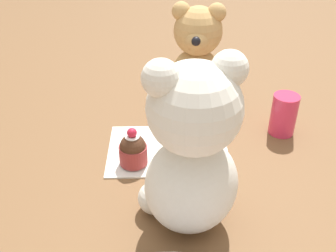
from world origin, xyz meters
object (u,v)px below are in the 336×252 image
Objects in this scene: teddy_bear_cream at (192,152)px; teddy_bear_tan at (197,60)px; juice_glass at (284,114)px; cupcake_near_tan_bear at (191,131)px; saucer_plate at (191,142)px; cupcake_near_cream_bear at (133,150)px.

teddy_bear_tan is (-0.04, -0.36, -0.02)m from teddy_bear_cream.
juice_glass is (-0.17, 0.12, -0.07)m from teddy_bear_tan.
cupcake_near_tan_bear is (0.02, 0.16, -0.08)m from teddy_bear_tan.
saucer_plate is 0.20m from juice_glass.
teddy_bear_cream is at bearing 49.44° from juice_glass.
teddy_bear_cream is 1.18× the size of teddy_bear_tan.
cupcake_near_cream_bear is 1.10× the size of cupcake_near_tan_bear.
teddy_bear_cream is 0.33m from juice_glass.
teddy_bear_cream reaches higher than cupcake_near_cream_bear.
teddy_bear_tan is 3.49× the size of cupcake_near_tan_bear.
teddy_bear_cream is at bearing -87.18° from teddy_bear_tan.
teddy_bear_tan is at bearing -112.32° from teddy_bear_cream.
cupcake_near_tan_bear is at bearing 12.90° from juice_glass.
saucer_plate is at bearing 180.00° from cupcake_near_tan_bear.
juice_glass is (-0.21, -0.24, -0.09)m from teddy_bear_cream.
saucer_plate is at bearing -111.07° from teddy_bear_cream.
teddy_bear_cream is 3.08× the size of saucer_plate.
cupcake_near_cream_bear reaches higher than cupcake_near_tan_bear.
teddy_bear_tan is 3.16× the size of cupcake_near_cream_bear.
juice_glass is (-0.19, -0.04, 0.03)m from saucer_plate.
teddy_bear_cream is at bearing 85.19° from saucer_plate.
cupcake_near_cream_bear is at bearing -72.97° from teddy_bear_cream.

